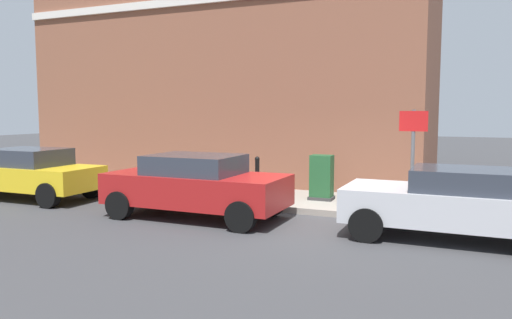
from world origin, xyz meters
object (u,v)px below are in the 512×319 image
car_red (196,185)px  bollard_near_cabinet (257,174)px  street_sign (413,146)px  bollard_far_kerb (184,176)px  car_yellow (26,173)px  utility_cabinet (322,179)px  car_silver (453,202)px

car_red → bollard_near_cabinet: 2.69m
car_red → street_sign: 4.87m
bollard_far_kerb → car_yellow: bearing=106.4°
utility_cabinet → street_sign: bearing=-112.7°
car_silver → bollard_near_cabinet: 5.59m
car_yellow → bollard_near_cabinet: (2.41, -5.92, -0.02)m
car_yellow → utility_cabinet: bearing=-164.1°
bollard_near_cabinet → car_yellow: bearing=112.2°
bollard_near_cabinet → utility_cabinet: bearing=-93.1°
utility_cabinet → bollard_near_cabinet: bearing=86.9°
car_red → car_yellow: car_red is taller
car_silver → utility_cabinet: size_ratio=3.41×
car_yellow → bollard_far_kerb: bearing=-164.3°
utility_cabinet → car_silver: bearing=-126.1°
utility_cabinet → bollard_near_cabinet: 1.84m
car_yellow → bollard_far_kerb: size_ratio=4.20×
car_red → car_yellow: (0.26, 5.56, -0.03)m
car_yellow → bollard_far_kerb: car_yellow is taller
car_silver → bollard_near_cabinet: size_ratio=3.77×
car_silver → street_sign: 1.88m
car_silver → car_red: size_ratio=0.96×
bollard_far_kerb → car_silver: bearing=-100.9°
utility_cabinet → bollard_near_cabinet: size_ratio=1.11×
car_yellow → bollard_near_cabinet: car_yellow is taller
car_yellow → bollard_near_cabinet: bearing=-158.6°
street_sign → bollard_near_cabinet: bearing=75.6°
bollard_near_cabinet → bollard_far_kerb: (-1.15, 1.63, 0.00)m
bollard_near_cabinet → street_sign: street_sign is taller
bollard_far_kerb → bollard_near_cabinet: bearing=-54.8°
car_yellow → bollard_near_cabinet: size_ratio=4.20×
utility_cabinet → bollard_near_cabinet: utility_cabinet is taller
car_silver → street_sign: (1.37, 0.88, 0.94)m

